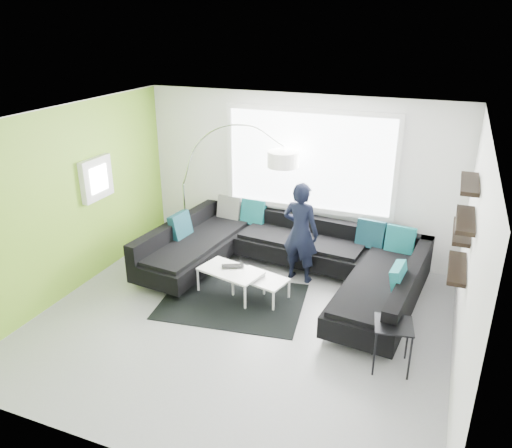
% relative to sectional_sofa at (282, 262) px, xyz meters
% --- Properties ---
extents(ground, '(5.50, 5.50, 0.00)m').
position_rel_sectional_sofa_xyz_m(ground, '(-0.18, -1.21, -0.39)').
color(ground, '#939398').
rests_on(ground, ground).
extents(room_shell, '(5.54, 5.04, 2.82)m').
position_rel_sectional_sofa_xyz_m(room_shell, '(-0.14, -1.01, 1.42)').
color(room_shell, white).
rests_on(room_shell, ground).
extents(sectional_sofa, '(4.34, 2.94, 0.88)m').
position_rel_sectional_sofa_xyz_m(sectional_sofa, '(0.00, 0.00, 0.00)').
color(sectional_sofa, black).
rests_on(sectional_sofa, ground).
extents(rug, '(2.26, 1.78, 0.01)m').
position_rel_sectional_sofa_xyz_m(rug, '(-0.51, -0.76, -0.38)').
color(rug, black).
rests_on(rug, ground).
extents(coffee_table, '(1.35, 0.97, 0.40)m').
position_rel_sectional_sofa_xyz_m(coffee_table, '(-0.40, -0.52, -0.19)').
color(coffee_table, white).
rests_on(coffee_table, ground).
extents(arc_lamp, '(2.24, 0.91, 2.34)m').
position_rel_sectional_sofa_xyz_m(arc_lamp, '(-2.17, 0.83, 0.78)').
color(arc_lamp, silver).
rests_on(arc_lamp, ground).
extents(side_table, '(0.51, 0.51, 0.61)m').
position_rel_sectional_sofa_xyz_m(side_table, '(1.87, -1.44, -0.09)').
color(side_table, black).
rests_on(side_table, ground).
extents(person, '(0.71, 0.57, 1.63)m').
position_rel_sectional_sofa_xyz_m(person, '(0.20, 0.29, 0.43)').
color(person, black).
rests_on(person, ground).
extents(laptop, '(0.51, 0.48, 0.03)m').
position_rel_sectional_sofa_xyz_m(laptop, '(-0.62, -0.49, 0.02)').
color(laptop, black).
rests_on(laptop, coffee_table).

